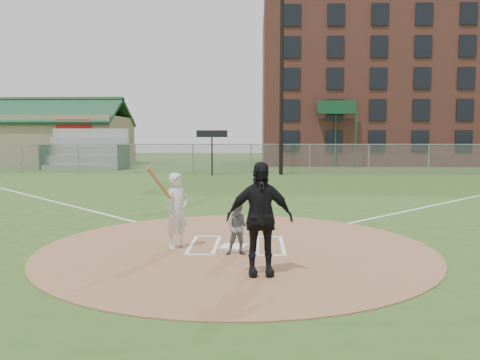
{
  "coord_description": "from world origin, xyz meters",
  "views": [
    {
      "loc": [
        0.45,
        -9.98,
        2.35
      ],
      "look_at": [
        0.0,
        2.0,
        1.3
      ],
      "focal_mm": 35.0,
      "sensor_mm": 36.0,
      "label": 1
    }
  ],
  "objects_px": {
    "home_plate": "(233,246)",
    "umpire": "(260,219)",
    "batter_at_plate": "(177,210)",
    "catcher": "(239,228)"
  },
  "relations": [
    {
      "from": "home_plate",
      "to": "umpire",
      "type": "relative_size",
      "value": 0.26
    },
    {
      "from": "umpire",
      "to": "batter_at_plate",
      "type": "bearing_deg",
      "value": 127.12
    },
    {
      "from": "umpire",
      "to": "batter_at_plate",
      "type": "relative_size",
      "value": 1.1
    },
    {
      "from": "umpire",
      "to": "catcher",
      "type": "bearing_deg",
      "value": 101.53
    },
    {
      "from": "home_plate",
      "to": "catcher",
      "type": "xyz_separation_m",
      "value": [
        0.14,
        -0.65,
        0.53
      ]
    },
    {
      "from": "batter_at_plate",
      "to": "umpire",
      "type": "bearing_deg",
      "value": -47.58
    },
    {
      "from": "umpire",
      "to": "batter_at_plate",
      "type": "distance_m",
      "value": 2.6
    },
    {
      "from": "home_plate",
      "to": "batter_at_plate",
      "type": "relative_size",
      "value": 0.28
    },
    {
      "from": "catcher",
      "to": "home_plate",
      "type": "bearing_deg",
      "value": 99.97
    },
    {
      "from": "home_plate",
      "to": "umpire",
      "type": "height_order",
      "value": "umpire"
    }
  ]
}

